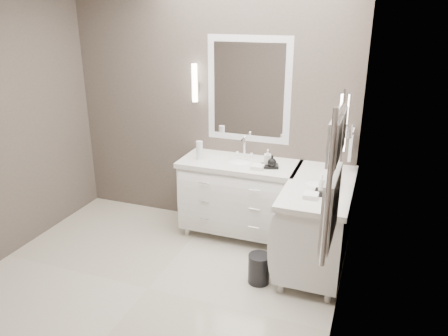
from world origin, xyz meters
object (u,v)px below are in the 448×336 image
(waste_bin, at_px, (259,269))
(towel_ladder, at_px, (333,183))
(vanity_back, at_px, (239,194))
(vanity_right, at_px, (317,220))

(waste_bin, bearing_deg, towel_ladder, -52.18)
(vanity_back, distance_m, waste_bin, 0.97)
(vanity_back, xyz_separation_m, vanity_right, (0.88, -0.33, 0.00))
(vanity_back, xyz_separation_m, towel_ladder, (1.10, -1.63, 0.91))
(waste_bin, bearing_deg, vanity_back, 119.76)
(vanity_back, height_order, waste_bin, vanity_back)
(towel_ladder, relative_size, waste_bin, 3.25)
(vanity_right, bearing_deg, waste_bin, -132.61)
(towel_ladder, height_order, waste_bin, towel_ladder)
(vanity_right, bearing_deg, towel_ladder, -80.16)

